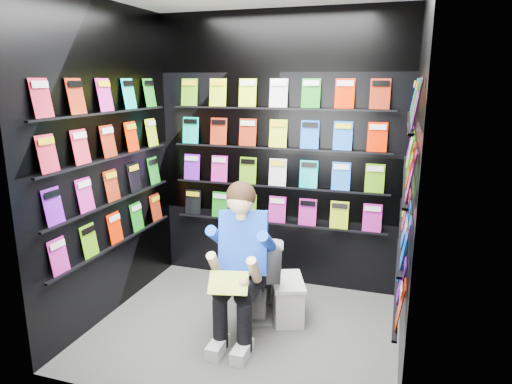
% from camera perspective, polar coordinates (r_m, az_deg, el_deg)
% --- Properties ---
extents(floor, '(2.40, 2.40, 0.00)m').
position_cam_1_polar(floor, '(3.88, -1.41, -16.77)').
color(floor, '#565654').
rests_on(floor, ground).
extents(wall_back, '(2.40, 0.04, 2.60)m').
position_cam_1_polar(wall_back, '(4.35, 2.86, 4.87)').
color(wall_back, black).
rests_on(wall_back, floor).
extents(wall_front, '(2.40, 0.04, 2.60)m').
position_cam_1_polar(wall_front, '(2.52, -9.13, -1.94)').
color(wall_front, black).
rests_on(wall_front, floor).
extents(wall_left, '(0.04, 2.00, 2.60)m').
position_cam_1_polar(wall_left, '(3.97, -18.14, 3.33)').
color(wall_left, black).
rests_on(wall_left, floor).
extents(wall_right, '(0.04, 2.00, 2.60)m').
position_cam_1_polar(wall_right, '(3.22, 19.02, 0.96)').
color(wall_right, black).
rests_on(wall_right, floor).
extents(comics_back, '(2.10, 0.06, 1.37)m').
position_cam_1_polar(comics_back, '(4.32, 2.76, 4.88)').
color(comics_back, red).
rests_on(comics_back, wall_back).
extents(comics_left, '(0.06, 1.70, 1.37)m').
position_cam_1_polar(comics_left, '(3.95, -17.79, 3.38)').
color(comics_left, red).
rests_on(comics_left, wall_left).
extents(comics_right, '(0.06, 1.70, 1.37)m').
position_cam_1_polar(comics_right, '(3.22, 18.50, 1.09)').
color(comics_right, red).
rests_on(comics_right, wall_right).
extents(toilet, '(0.58, 0.83, 0.73)m').
position_cam_1_polar(toilet, '(4.01, 0.42, -9.83)').
color(toilet, white).
rests_on(toilet, floor).
extents(longbox, '(0.36, 0.48, 0.32)m').
position_cam_1_polar(longbox, '(3.98, 3.97, -13.37)').
color(longbox, silver).
rests_on(longbox, floor).
extents(longbox_lid, '(0.39, 0.50, 0.03)m').
position_cam_1_polar(longbox_lid, '(3.91, 4.01, -11.10)').
color(longbox_lid, silver).
rests_on(longbox_lid, longbox).
extents(reader, '(0.65, 0.82, 1.34)m').
position_cam_1_polar(reader, '(3.53, -1.44, -6.44)').
color(reader, '#123BC2').
rests_on(reader, toilet).
extents(held_comic, '(0.31, 0.23, 0.12)m').
position_cam_1_polar(held_comic, '(3.29, -3.47, -11.28)').
color(held_comic, green).
rests_on(held_comic, reader).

